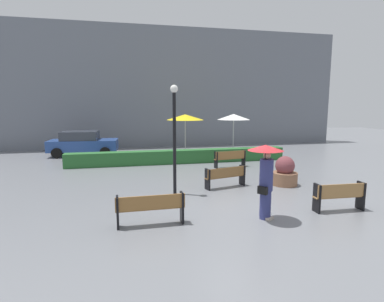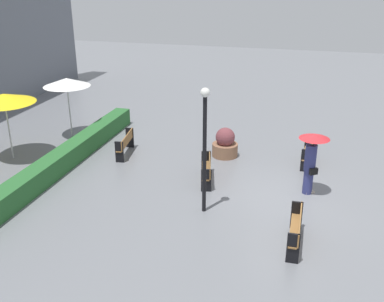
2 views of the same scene
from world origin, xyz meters
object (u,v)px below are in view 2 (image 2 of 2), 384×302
bench_back_row (126,143)px  patio_umbrella_yellow (4,98)px  planter_pot (225,144)px  patio_umbrella_white (67,82)px  pedestrian_with_umbrella (312,155)px  bench_near_right (309,152)px  bench_near_left (296,228)px  lamp_post (205,139)px  bench_mid_center (207,168)px

bench_back_row → patio_umbrella_yellow: patio_umbrella_yellow is taller
planter_pot → patio_umbrella_white: patio_umbrella_white is taller
pedestrian_with_umbrella → patio_umbrella_white: 10.91m
bench_near_right → patio_umbrella_white: 10.55m
bench_back_row → patio_umbrella_yellow: (-1.53, 4.22, 1.94)m
bench_near_left → patio_umbrella_white: 12.08m
planter_pot → lamp_post: bearing=-176.6°
bench_near_left → patio_umbrella_yellow: bearing=73.8°
bench_near_right → bench_mid_center: 4.22m
pedestrian_with_umbrella → patio_umbrella_white: bearing=74.4°
lamp_post → planter_pot: bearing=3.4°
patio_umbrella_yellow → pedestrian_with_umbrella: bearing=-90.2°
bench_back_row → lamp_post: (-3.64, -4.17, 1.89)m
bench_mid_center → patio_umbrella_yellow: size_ratio=0.67×
bench_back_row → planter_pot: (0.93, -3.90, -0.01)m
planter_pot → lamp_post: (-4.57, -0.27, 1.90)m
lamp_post → patio_umbrella_white: lamp_post is taller
lamp_post → patio_umbrella_white: 8.89m
pedestrian_with_umbrella → patio_umbrella_yellow: 11.53m
planter_pot → patio_umbrella_yellow: size_ratio=0.45×
lamp_post → bench_near_left: bearing=-111.9°
bench_near_right → bench_back_row: 7.23m
planter_pot → pedestrian_with_umbrella: bearing=-126.8°
patio_umbrella_yellow → patio_umbrella_white: bearing=-19.7°
bench_near_right → patio_umbrella_white: bearing=88.0°
pedestrian_with_umbrella → planter_pot: pedestrian_with_umbrella is taller
bench_near_left → pedestrian_with_umbrella: pedestrian_with_umbrella is taller
bench_back_row → pedestrian_with_umbrella: (-1.58, -7.26, 0.88)m
planter_pot → patio_umbrella_white: (0.40, 7.10, 1.98)m
pedestrian_with_umbrella → lamp_post: bearing=123.8°
bench_near_left → bench_mid_center: (3.25, 3.27, -0.04)m
bench_near_right → pedestrian_with_umbrella: (-2.54, -0.10, 0.88)m
bench_back_row → pedestrian_with_umbrella: 7.48m
bench_near_right → bench_back_row: bearing=97.6°
patio_umbrella_white → patio_umbrella_yellow: bearing=160.3°
bench_back_row → lamp_post: size_ratio=0.45×
planter_pot → patio_umbrella_yellow: (-2.46, 8.12, 1.95)m
bench_back_row → patio_umbrella_white: size_ratio=0.66×
bench_near_left → planter_pot: size_ratio=1.56×
lamp_post → bench_mid_center: bearing=10.9°
bench_back_row → lamp_post: 5.85m
bench_mid_center → patio_umbrella_white: patio_umbrella_white is taller
bench_near_left → lamp_post: bearing=68.1°
pedestrian_with_umbrella → patio_umbrella_white: size_ratio=0.81×
bench_mid_center → bench_back_row: size_ratio=1.00×
bench_back_row → patio_umbrella_yellow: bearing=109.9°
patio_umbrella_white → lamp_post: bearing=-124.0°
planter_pot → bench_near_left: bearing=-151.3°
bench_near_left → patio_umbrella_white: patio_umbrella_white is taller
bench_near_right → bench_mid_center: (-2.50, 3.40, -0.03)m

